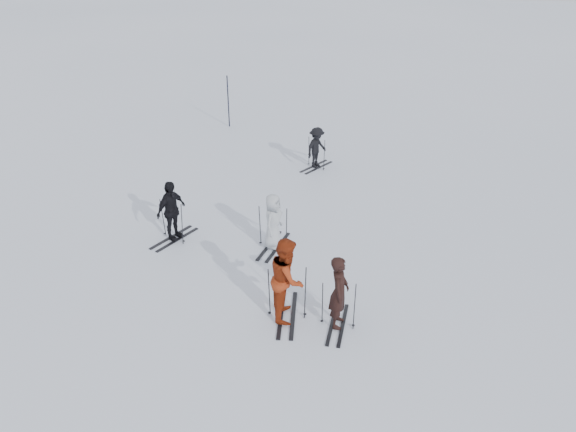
# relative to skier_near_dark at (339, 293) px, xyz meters

# --- Properties ---
(ground) EXTENTS (120.00, 120.00, 0.00)m
(ground) POSITION_rel_skier_near_dark_xyz_m (-1.71, 2.14, -0.88)
(ground) COLOR silver
(ground) RESTS_ON ground
(skier_near_dark) EXTENTS (0.44, 0.65, 1.75)m
(skier_near_dark) POSITION_rel_skier_near_dark_xyz_m (0.00, 0.00, 0.00)
(skier_near_dark) COLOR black
(skier_near_dark) RESTS_ON ground
(skier_red) EXTENTS (0.87, 1.05, 2.00)m
(skier_red) POSITION_rel_skier_near_dark_xyz_m (-1.18, 0.14, 0.12)
(skier_red) COLOR maroon
(skier_red) RESTS_ON ground
(skier_grey) EXTENTS (0.63, 0.85, 1.58)m
(skier_grey) POSITION_rel_skier_near_dark_xyz_m (-2.12, 3.11, -0.09)
(skier_grey) COLOR #AEB3B8
(skier_grey) RESTS_ON ground
(skier_uphill_left) EXTENTS (0.82, 1.12, 1.76)m
(skier_uphill_left) POSITION_rel_skier_near_dark_xyz_m (-5.02, 3.03, 0.01)
(skier_uphill_left) COLOR black
(skier_uphill_left) RESTS_ON ground
(skier_uphill_far) EXTENTS (0.97, 1.12, 1.50)m
(skier_uphill_far) POSITION_rel_skier_near_dark_xyz_m (-1.72, 9.04, -0.12)
(skier_uphill_far) COLOR black
(skier_uphill_far) RESTS_ON ground
(skis_near_dark) EXTENTS (1.63, 0.90, 1.17)m
(skis_near_dark) POSITION_rel_skier_near_dark_xyz_m (0.00, 0.00, -0.29)
(skis_near_dark) COLOR black
(skis_near_dark) RESTS_ON ground
(skis_red) EXTENTS (1.93, 1.18, 1.34)m
(skis_red) POSITION_rel_skier_near_dark_xyz_m (-1.18, 0.14, -0.21)
(skis_red) COLOR black
(skis_red) RESTS_ON ground
(skis_grey) EXTENTS (1.90, 1.24, 1.28)m
(skis_grey) POSITION_rel_skier_near_dark_xyz_m (-2.12, 3.11, -0.23)
(skis_grey) COLOR black
(skis_grey) RESTS_ON ground
(skis_uphill_left) EXTENTS (1.91, 1.51, 1.24)m
(skis_uphill_left) POSITION_rel_skier_near_dark_xyz_m (-5.02, 3.03, -0.26)
(skis_uphill_left) COLOR black
(skis_uphill_left) RESTS_ON ground
(skis_uphill_far) EXTENTS (1.82, 1.55, 1.17)m
(skis_uphill_far) POSITION_rel_skier_near_dark_xyz_m (-1.72, 9.04, -0.29)
(skis_uphill_far) COLOR black
(skis_uphill_far) RESTS_ON ground
(piste_marker) EXTENTS (0.06, 0.06, 2.26)m
(piste_marker) POSITION_rel_skier_near_dark_xyz_m (-6.16, 13.00, 0.25)
(piste_marker) COLOR black
(piste_marker) RESTS_ON ground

